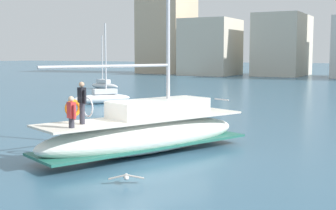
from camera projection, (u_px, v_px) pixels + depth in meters
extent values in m
plane|color=#38607A|center=(114.00, 159.00, 18.08)|extent=(400.00, 400.00, 0.00)
ellipsoid|color=white|center=(145.00, 136.00, 19.13)|extent=(6.01, 9.76, 1.40)
cube|color=#236656|center=(145.00, 144.00, 19.16)|extent=(5.95, 9.60, 0.10)
cube|color=beige|center=(145.00, 118.00, 19.05)|extent=(5.64, 9.25, 0.08)
cube|color=white|center=(159.00, 108.00, 19.45)|extent=(3.25, 4.63, 0.70)
cylinder|color=#B7B7BC|center=(109.00, 66.00, 17.76)|extent=(2.39, 5.34, 0.12)
cylinder|color=silver|center=(222.00, 99.00, 21.75)|extent=(0.85, 0.41, 0.06)
torus|color=orange|center=(73.00, 108.00, 18.25)|extent=(0.41, 0.70, 0.70)
cylinder|color=#33333D|center=(82.00, 113.00, 17.20)|extent=(0.20, 0.20, 0.80)
cube|color=black|center=(82.00, 95.00, 17.12)|extent=(0.37, 0.31, 0.56)
sphere|color=tan|center=(82.00, 84.00, 17.08)|extent=(0.20, 0.20, 0.20)
cylinder|color=black|center=(79.00, 96.00, 17.30)|extent=(0.09, 0.09, 0.50)
cylinder|color=black|center=(85.00, 97.00, 16.96)|extent=(0.09, 0.09, 0.50)
cylinder|color=#33333D|center=(72.00, 123.00, 16.35)|extent=(0.20, 0.20, 0.35)
cube|color=red|center=(71.00, 110.00, 16.30)|extent=(0.37, 0.31, 0.56)
sphere|color=beige|center=(71.00, 99.00, 16.26)|extent=(0.20, 0.20, 0.20)
cylinder|color=red|center=(68.00, 111.00, 16.47)|extent=(0.09, 0.09, 0.50)
cylinder|color=red|center=(74.00, 112.00, 16.13)|extent=(0.09, 0.09, 0.50)
torus|color=silver|center=(88.00, 107.00, 17.32)|extent=(0.72, 0.36, 0.76)
ellipsoid|color=silver|center=(102.00, 99.00, 38.25)|extent=(3.77, 4.71, 0.80)
cube|color=silver|center=(105.00, 91.00, 38.30)|extent=(1.75, 2.05, 0.40)
cylinder|color=silver|center=(106.00, 59.00, 38.06)|extent=(0.13, 0.13, 5.73)
ellipsoid|color=silver|center=(105.00, 86.00, 53.76)|extent=(4.67, 2.25, 0.74)
cube|color=silver|center=(103.00, 81.00, 53.86)|extent=(1.94, 1.16, 0.40)
cylinder|color=silver|center=(102.00, 59.00, 53.66)|extent=(0.12, 0.12, 5.44)
ellipsoid|color=silver|center=(126.00, 177.00, 14.62)|extent=(0.35, 0.40, 0.16)
sphere|color=silver|center=(126.00, 175.00, 14.80)|extent=(0.11, 0.11, 0.11)
cone|color=gold|center=(126.00, 175.00, 14.86)|extent=(0.07, 0.08, 0.04)
cube|color=#9E9993|center=(117.00, 177.00, 14.59)|extent=(0.54, 0.42, 0.14)
cube|color=#9E9993|center=(135.00, 177.00, 14.64)|extent=(0.54, 0.42, 0.14)
cube|color=#C6AD8E|center=(167.00, 20.00, 99.06)|extent=(9.62, 10.88, 22.39)
cube|color=beige|center=(211.00, 47.00, 89.96)|extent=(9.52, 10.83, 10.67)
cube|color=beige|center=(283.00, 45.00, 88.30)|extent=(8.30, 14.77, 11.40)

